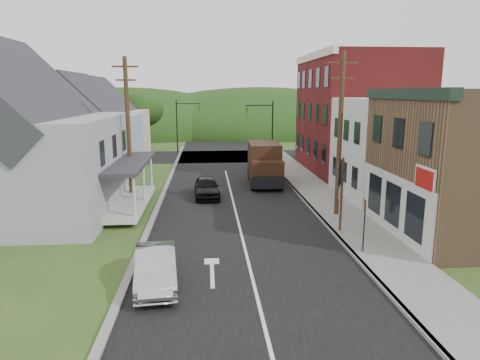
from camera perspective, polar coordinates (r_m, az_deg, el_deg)
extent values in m
plane|color=#2D4719|center=(20.49, 0.35, -7.96)|extent=(120.00, 120.00, 0.00)
cube|color=black|center=(30.08, -1.26, -1.58)|extent=(9.00, 90.00, 0.02)
cube|color=black|center=(46.78, -2.45, 3.17)|extent=(60.00, 9.00, 0.02)
cube|color=slate|center=(29.07, 10.67, -2.10)|extent=(2.80, 55.00, 0.15)
cube|color=slate|center=(28.75, 8.06, -2.16)|extent=(0.20, 55.00, 0.15)
cube|color=slate|center=(28.24, -10.50, -2.53)|extent=(0.30, 55.00, 0.12)
cube|color=brown|center=(23.43, 29.10, 1.88)|extent=(8.00, 8.00, 7.00)
cube|color=silver|center=(29.93, 21.20, 3.89)|extent=(8.00, 7.00, 6.50)
cube|color=maroon|center=(38.53, 15.30, 8.44)|extent=(8.00, 12.00, 10.00)
cube|color=#96999B|center=(27.59, -26.51, 1.81)|extent=(10.00, 12.00, 5.50)
cube|color=#92AFC7|center=(37.68, -18.91, 4.34)|extent=(7.00, 8.00, 5.00)
cube|color=beige|center=(46.51, -16.81, 5.74)|extent=(7.00, 8.00, 5.00)
cylinder|color=#472D19|center=(23.98, 13.15, 5.65)|extent=(0.26, 0.26, 9.00)
cube|color=#472D19|center=(23.91, 13.60, 14.98)|extent=(1.60, 0.10, 0.10)
cube|color=#472D19|center=(23.88, 13.50, 13.07)|extent=(1.20, 0.10, 0.10)
cylinder|color=#472D19|center=(27.77, -14.66, 6.36)|extent=(0.26, 0.26, 9.00)
cube|color=#472D19|center=(27.71, -15.08, 14.41)|extent=(1.60, 0.10, 0.10)
cube|color=#472D19|center=(27.68, -15.00, 12.75)|extent=(1.20, 0.10, 0.10)
cylinder|color=black|center=(43.43, 4.34, 6.48)|extent=(0.14, 0.14, 6.00)
cylinder|color=black|center=(43.08, 2.52, 9.92)|extent=(2.80, 0.10, 0.10)
imported|color=olive|center=(42.98, 0.90, 9.00)|extent=(0.16, 0.20, 1.00)
cylinder|color=black|center=(50.00, -8.41, 7.06)|extent=(0.14, 0.14, 6.00)
cylinder|color=black|center=(49.80, -6.87, 10.08)|extent=(2.80, 0.10, 0.10)
imported|color=olive|center=(49.79, -5.45, 9.30)|extent=(0.16, 0.20, 1.00)
cylinder|color=#382616|center=(43.14, -28.29, 4.27)|extent=(0.36, 0.36, 4.76)
ellipsoid|color=black|center=(42.92, -28.75, 8.99)|extent=(5.80, 5.80, 4.93)
cylinder|color=#382616|center=(52.00, -12.69, 5.92)|extent=(0.36, 0.36, 3.92)
ellipsoid|color=black|center=(51.80, -12.84, 9.16)|extent=(4.80, 4.80, 4.08)
ellipsoid|color=black|center=(74.58, -3.24, 6.32)|extent=(90.00, 30.00, 16.00)
imported|color=#AEAEB3|center=(15.99, -11.14, -11.41)|extent=(1.84, 4.18, 1.34)
imported|color=black|center=(28.46, -4.46, -0.98)|extent=(1.80, 4.05, 1.35)
cube|color=black|center=(32.73, 3.22, 2.53)|extent=(2.43, 4.39, 2.83)
cube|color=black|center=(30.32, 3.64, 0.86)|extent=(2.31, 1.66, 1.86)
cube|color=black|center=(30.38, 3.62, 2.38)|extent=(2.10, 1.26, 0.05)
cube|color=black|center=(29.61, 3.79, -0.36)|extent=(2.15, 0.24, 0.88)
cylinder|color=black|center=(30.49, 1.69, -0.56)|extent=(0.31, 0.89, 0.88)
cylinder|color=black|center=(30.69, 5.51, -0.52)|extent=(0.31, 0.89, 0.88)
cylinder|color=black|center=(34.31, 1.27, 0.82)|extent=(0.31, 0.89, 0.88)
cylinder|color=black|center=(34.49, 4.67, 0.84)|extent=(0.31, 0.89, 0.88)
cube|color=#472D19|center=(21.45, 13.38, -1.94)|extent=(0.15, 0.15, 3.61)
cube|color=black|center=(21.22, 13.36, 1.05)|extent=(0.89, 1.90, 0.08)
cube|color=silver|center=(20.44, 13.07, 1.99)|extent=(0.25, 0.53, 0.23)
cube|color=silver|center=(20.52, 13.01, 0.71)|extent=(0.27, 0.57, 0.57)
cube|color=silver|center=(20.61, 12.95, -0.55)|extent=(0.25, 0.53, 0.29)
cube|color=silver|center=(21.15, 13.31, 2.30)|extent=(0.25, 0.53, 0.23)
cube|color=silver|center=(21.23, 13.25, 1.06)|extent=(0.27, 0.57, 0.57)
cube|color=silver|center=(21.32, 13.19, -0.17)|extent=(0.25, 0.53, 0.29)
cube|color=silver|center=(21.86, 13.53, 2.58)|extent=(0.25, 0.53, 0.23)
cube|color=silver|center=(21.93, 13.48, 1.38)|extent=(0.27, 0.57, 0.57)
cube|color=silver|center=(22.02, 13.42, 0.19)|extent=(0.25, 0.53, 0.29)
cube|color=silver|center=(21.44, 13.12, -1.65)|extent=(0.21, 0.43, 0.57)
cylinder|color=black|center=(19.05, 16.22, -5.89)|extent=(0.07, 0.07, 2.27)
cube|color=black|center=(18.78, 16.21, -3.14)|extent=(0.21, 0.64, 0.67)
cube|color=#FFAB0D|center=(18.78, 16.25, -3.14)|extent=(0.20, 0.58, 0.60)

